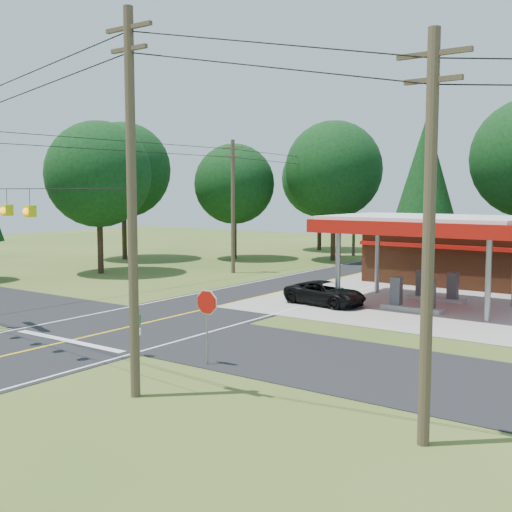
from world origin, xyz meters
The scene contains 14 objects.
ground centered at (0.00, 0.00, 0.00)m, with size 120.00×120.00×0.00m, color #39541D.
main_highway centered at (0.00, 0.00, 0.01)m, with size 8.00×120.00×0.02m, color black.
cross_road centered at (0.00, 0.00, 0.01)m, with size 70.00×7.00×0.02m, color black.
lane_center_yellow centered at (0.00, 0.00, 0.03)m, with size 0.15×110.00×0.00m, color yellow.
gas_canopy centered at (9.00, 13.00, 4.27)m, with size 10.60×7.40×4.88m.
convenience_store centered at (10.00, 22.98, 1.92)m, with size 16.40×7.55×3.80m.
utility_pole_near_right centered at (7.50, -7.00, 5.96)m, with size 1.80×0.30×11.50m.
utility_pole_far_left centered at (-8.00, 18.00, 5.20)m, with size 1.80×0.30×10.00m.
utility_pole_right_b centered at (16.00, -5.50, 5.20)m, with size 1.80×0.30×10.00m.
utility_pole_north centered at (-6.50, 35.00, 4.75)m, with size 0.30×0.30×9.50m.
treeline_backdrop centered at (0.82, 24.01, 7.49)m, with size 70.27×51.59×13.30m.
suv_car centered at (4.50, 10.00, 0.64)m, with size 4.62×4.62×1.28m, color black.
octagonal_stop_sign centered at (7.00, -3.01, 2.07)m, with size 0.95×0.10×2.75m.
route_sign_post centered at (4.19, -3.65, 1.12)m, with size 0.38×0.14×1.90m.
Camera 1 is at (21.51, -20.30, 6.24)m, focal length 45.00 mm.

